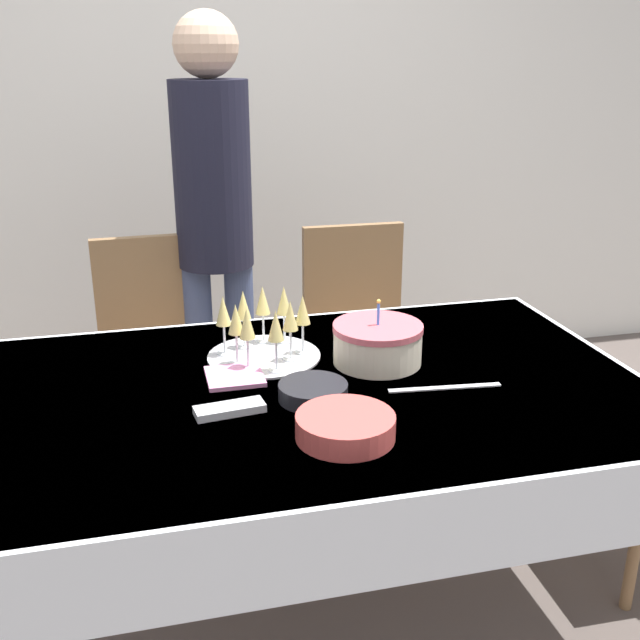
{
  "coord_description": "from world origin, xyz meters",
  "views": [
    {
      "loc": [
        -0.42,
        -1.74,
        1.59
      ],
      "look_at": [
        0.05,
        0.17,
        0.88
      ],
      "focal_mm": 42.0,
      "sensor_mm": 36.0,
      "label": 1
    }
  ],
  "objects_px": {
    "birthday_cake": "(377,344)",
    "plate_stack_main": "(346,427)",
    "champagne_tray": "(263,326)",
    "dining_chair_far_right": "(359,339)",
    "plate_stack_dessert": "(313,392)",
    "person_standing": "(214,208)",
    "dining_chair_far_left": "(157,358)"
  },
  "relations": [
    {
      "from": "birthday_cake",
      "to": "dining_chair_far_right",
      "type": "bearing_deg",
      "value": 76.56
    },
    {
      "from": "dining_chair_far_left",
      "to": "birthday_cake",
      "type": "height_order",
      "value": "dining_chair_far_left"
    },
    {
      "from": "birthday_cake",
      "to": "person_standing",
      "type": "xyz_separation_m",
      "value": [
        -0.35,
        0.88,
        0.23
      ]
    },
    {
      "from": "birthday_cake",
      "to": "plate_stack_main",
      "type": "bearing_deg",
      "value": -117.09
    },
    {
      "from": "dining_chair_far_left",
      "to": "dining_chair_far_right",
      "type": "distance_m",
      "value": 0.78
    },
    {
      "from": "dining_chair_far_right",
      "to": "plate_stack_main",
      "type": "relative_size",
      "value": 4.22
    },
    {
      "from": "dining_chair_far_left",
      "to": "champagne_tray",
      "type": "bearing_deg",
      "value": -65.58
    },
    {
      "from": "plate_stack_dessert",
      "to": "birthday_cake",
      "type": "bearing_deg",
      "value": 39.09
    },
    {
      "from": "champagne_tray",
      "to": "dining_chair_far_right",
      "type": "bearing_deg",
      "value": 53.14
    },
    {
      "from": "dining_chair_far_right",
      "to": "plate_stack_dessert",
      "type": "height_order",
      "value": "dining_chair_far_right"
    },
    {
      "from": "birthday_cake",
      "to": "champagne_tray",
      "type": "bearing_deg",
      "value": 158.8
    },
    {
      "from": "birthday_cake",
      "to": "champagne_tray",
      "type": "relative_size",
      "value": 0.78
    },
    {
      "from": "champagne_tray",
      "to": "person_standing",
      "type": "relative_size",
      "value": 0.19
    },
    {
      "from": "dining_chair_far_left",
      "to": "plate_stack_dessert",
      "type": "xyz_separation_m",
      "value": [
        0.37,
        -0.95,
        0.26
      ]
    },
    {
      "from": "person_standing",
      "to": "plate_stack_main",
      "type": "bearing_deg",
      "value": -83.52
    },
    {
      "from": "dining_chair_far_right",
      "to": "dining_chair_far_left",
      "type": "bearing_deg",
      "value": -180.0
    },
    {
      "from": "plate_stack_dessert",
      "to": "person_standing",
      "type": "relative_size",
      "value": 0.1
    },
    {
      "from": "person_standing",
      "to": "plate_stack_dessert",
      "type": "bearing_deg",
      "value": -83.64
    },
    {
      "from": "dining_chair_far_right",
      "to": "birthday_cake",
      "type": "height_order",
      "value": "dining_chair_far_right"
    },
    {
      "from": "dining_chair_far_right",
      "to": "person_standing",
      "type": "height_order",
      "value": "person_standing"
    },
    {
      "from": "birthday_cake",
      "to": "plate_stack_dessert",
      "type": "height_order",
      "value": "birthday_cake"
    },
    {
      "from": "champagne_tray",
      "to": "plate_stack_dessert",
      "type": "relative_size",
      "value": 1.85
    },
    {
      "from": "plate_stack_main",
      "to": "birthday_cake",
      "type": "bearing_deg",
      "value": 62.91
    },
    {
      "from": "dining_chair_far_right",
      "to": "person_standing",
      "type": "xyz_separation_m",
      "value": [
        -0.53,
        0.11,
        0.52
      ]
    },
    {
      "from": "dining_chair_far_left",
      "to": "dining_chair_far_right",
      "type": "bearing_deg",
      "value": 0.0
    },
    {
      "from": "dining_chair_far_left",
      "to": "champagne_tray",
      "type": "xyz_separation_m",
      "value": [
        0.29,
        -0.65,
        0.33
      ]
    },
    {
      "from": "plate_stack_main",
      "to": "plate_stack_dessert",
      "type": "distance_m",
      "value": 0.21
    },
    {
      "from": "dining_chair_far_left",
      "to": "person_standing",
      "type": "xyz_separation_m",
      "value": [
        0.25,
        0.11,
        0.52
      ]
    },
    {
      "from": "plate_stack_main",
      "to": "dining_chair_far_left",
      "type": "bearing_deg",
      "value": 108.65
    },
    {
      "from": "dining_chair_far_right",
      "to": "person_standing",
      "type": "relative_size",
      "value": 0.56
    },
    {
      "from": "plate_stack_dessert",
      "to": "person_standing",
      "type": "bearing_deg",
      "value": 96.36
    },
    {
      "from": "birthday_cake",
      "to": "champagne_tray",
      "type": "distance_m",
      "value": 0.33
    }
  ]
}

